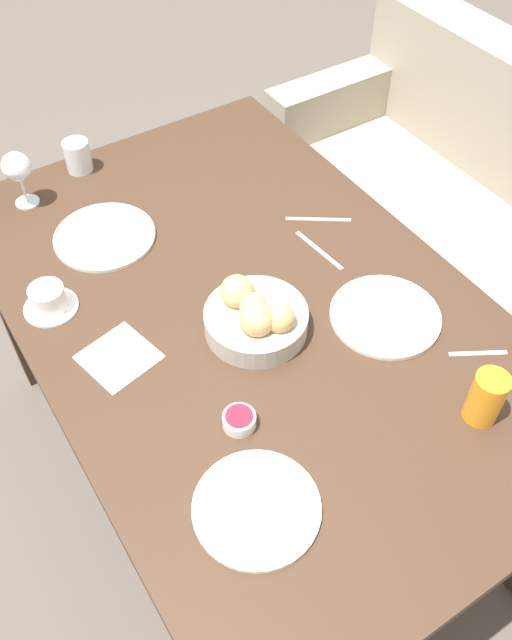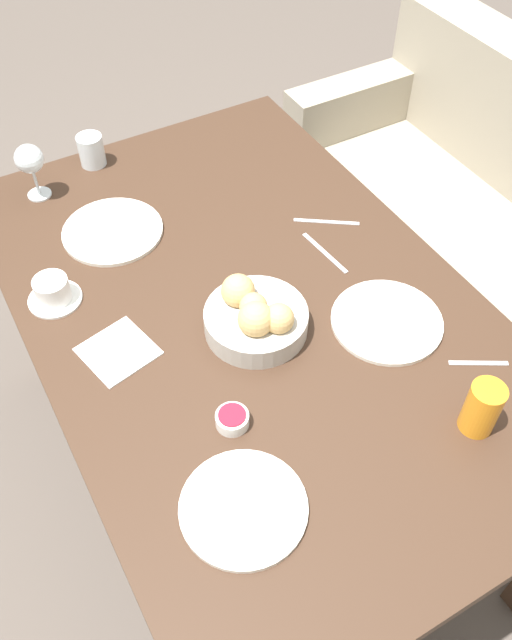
{
  "view_description": "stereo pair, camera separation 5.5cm",
  "coord_description": "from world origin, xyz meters",
  "px_view_note": "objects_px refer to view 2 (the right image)",
  "views": [
    {
      "loc": [
        0.9,
        -0.56,
        1.94
      ],
      "look_at": [
        0.07,
        -0.02,
        0.8
      ],
      "focal_mm": 38.0,
      "sensor_mm": 36.0,
      "label": 1
    },
    {
      "loc": [
        0.93,
        -0.51,
        1.94
      ],
      "look_at": [
        0.07,
        -0.02,
        0.8
      ],
      "focal_mm": 38.0,
      "sensor_mm": 36.0,
      "label": 2
    }
  ],
  "objects_px": {
    "water_tumbler": "(91,150)",
    "coffee_cup": "(53,291)",
    "wine_glass": "(30,161)",
    "napkin": "(118,351)",
    "knife_silver": "(325,253)",
    "spoon_coffee": "(478,363)",
    "jam_bowl_berry": "(232,419)",
    "plate_near_left": "(113,231)",
    "juice_glass": "(482,408)",
    "plate_far_center": "(387,321)",
    "bread_basket": "(256,317)",
    "plate_near_right": "(243,508)",
    "fork_silver": "(326,222)"
  },
  "relations": [
    {
      "from": "knife_silver",
      "to": "plate_near_left",
      "type": "bearing_deg",
      "value": -127.62
    },
    {
      "from": "wine_glass",
      "to": "napkin",
      "type": "relative_size",
      "value": 0.91
    },
    {
      "from": "juice_glass",
      "to": "water_tumbler",
      "type": "height_order",
      "value": "juice_glass"
    },
    {
      "from": "plate_far_center",
      "to": "spoon_coffee",
      "type": "xyz_separation_m",
      "value": [
        0.19,
        0.1,
        -0.0
      ]
    },
    {
      "from": "jam_bowl_berry",
      "to": "fork_silver",
      "type": "distance_m",
      "value": 0.66
    },
    {
      "from": "napkin",
      "to": "bread_basket",
      "type": "bearing_deg",
      "value": 72.5
    },
    {
      "from": "knife_silver",
      "to": "plate_near_right",
      "type": "bearing_deg",
      "value": -45.4
    },
    {
      "from": "plate_far_center",
      "to": "napkin",
      "type": "height_order",
      "value": "plate_far_center"
    },
    {
      "from": "jam_bowl_berry",
      "to": "spoon_coffee",
      "type": "height_order",
      "value": "jam_bowl_berry"
    },
    {
      "from": "bread_basket",
      "to": "napkin",
      "type": "height_order",
      "value": "bread_basket"
    },
    {
      "from": "bread_basket",
      "to": "plate_near_left",
      "type": "distance_m",
      "value": 0.49
    },
    {
      "from": "plate_near_left",
      "to": "knife_silver",
      "type": "distance_m",
      "value": 0.55
    },
    {
      "from": "coffee_cup",
      "to": "jam_bowl_berry",
      "type": "xyz_separation_m",
      "value": [
        0.5,
        0.2,
        -0.01
      ]
    },
    {
      "from": "plate_far_center",
      "to": "juice_glass",
      "type": "relative_size",
      "value": 2.09
    },
    {
      "from": "plate_near_right",
      "to": "juice_glass",
      "type": "height_order",
      "value": "juice_glass"
    },
    {
      "from": "coffee_cup",
      "to": "fork_silver",
      "type": "relative_size",
      "value": 0.86
    },
    {
      "from": "coffee_cup",
      "to": "water_tumbler",
      "type": "bearing_deg",
      "value": 149.79
    },
    {
      "from": "plate_near_left",
      "to": "water_tumbler",
      "type": "bearing_deg",
      "value": 168.35
    },
    {
      "from": "water_tumbler",
      "to": "spoon_coffee",
      "type": "distance_m",
      "value": 1.19
    },
    {
      "from": "plate_far_center",
      "to": "spoon_coffee",
      "type": "height_order",
      "value": "plate_far_center"
    },
    {
      "from": "juice_glass",
      "to": "fork_silver",
      "type": "height_order",
      "value": "juice_glass"
    },
    {
      "from": "spoon_coffee",
      "to": "fork_silver",
      "type": "bearing_deg",
      "value": -176.9
    },
    {
      "from": "knife_silver",
      "to": "spoon_coffee",
      "type": "bearing_deg",
      "value": 12.2
    },
    {
      "from": "plate_near_left",
      "to": "jam_bowl_berry",
      "type": "xyz_separation_m",
      "value": [
        0.66,
        -0.0,
        0.01
      ]
    },
    {
      "from": "wine_glass",
      "to": "juice_glass",
      "type": "bearing_deg",
      "value": 25.06
    },
    {
      "from": "napkin",
      "to": "water_tumbler",
      "type": "bearing_deg",
      "value": 163.72
    },
    {
      "from": "jam_bowl_berry",
      "to": "knife_silver",
      "type": "distance_m",
      "value": 0.55
    },
    {
      "from": "jam_bowl_berry",
      "to": "juice_glass",
      "type": "bearing_deg",
      "value": 60.1
    },
    {
      "from": "wine_glass",
      "to": "jam_bowl_berry",
      "type": "distance_m",
      "value": 0.91
    },
    {
      "from": "water_tumbler",
      "to": "knife_silver",
      "type": "distance_m",
      "value": 0.74
    },
    {
      "from": "bread_basket",
      "to": "juice_glass",
      "type": "bearing_deg",
      "value": 30.77
    },
    {
      "from": "plate_near_left",
      "to": "fork_silver",
      "type": "distance_m",
      "value": 0.55
    },
    {
      "from": "coffee_cup",
      "to": "knife_silver",
      "type": "bearing_deg",
      "value": 74.45
    },
    {
      "from": "water_tumbler",
      "to": "coffee_cup",
      "type": "height_order",
      "value": "water_tumbler"
    },
    {
      "from": "plate_near_left",
      "to": "plate_far_center",
      "type": "relative_size",
      "value": 1.02
    },
    {
      "from": "plate_near_right",
      "to": "jam_bowl_berry",
      "type": "distance_m",
      "value": 0.19
    },
    {
      "from": "bread_basket",
      "to": "wine_glass",
      "type": "distance_m",
      "value": 0.76
    },
    {
      "from": "wine_glass",
      "to": "jam_bowl_berry",
      "type": "xyz_separation_m",
      "value": [
        0.9,
        0.11,
        -0.1
      ]
    },
    {
      "from": "water_tumbler",
      "to": "jam_bowl_berry",
      "type": "height_order",
      "value": "water_tumbler"
    },
    {
      "from": "juice_glass",
      "to": "coffee_cup",
      "type": "bearing_deg",
      "value": -140.16
    },
    {
      "from": "knife_silver",
      "to": "fork_silver",
      "type": "bearing_deg",
      "value": 144.68
    },
    {
      "from": "knife_silver",
      "to": "napkin",
      "type": "height_order",
      "value": "napkin"
    },
    {
      "from": "bread_basket",
      "to": "knife_silver",
      "type": "xyz_separation_m",
      "value": [
        -0.13,
        0.27,
        -0.04
      ]
    },
    {
      "from": "coffee_cup",
      "to": "fork_silver",
      "type": "xyz_separation_m",
      "value": [
        0.08,
        0.71,
        -0.03
      ]
    },
    {
      "from": "bread_basket",
      "to": "water_tumbler",
      "type": "relative_size",
      "value": 2.61
    },
    {
      "from": "water_tumbler",
      "to": "jam_bowl_berry",
      "type": "relative_size",
      "value": 1.31
    },
    {
      "from": "bread_basket",
      "to": "water_tumbler",
      "type": "height_order",
      "value": "bread_basket"
    },
    {
      "from": "napkin",
      "to": "plate_far_center",
      "type": "bearing_deg",
      "value": 68.57
    },
    {
      "from": "plate_far_center",
      "to": "knife_silver",
      "type": "height_order",
      "value": "plate_far_center"
    },
    {
      "from": "plate_near_left",
      "to": "juice_glass",
      "type": "relative_size",
      "value": 2.12
    }
  ]
}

